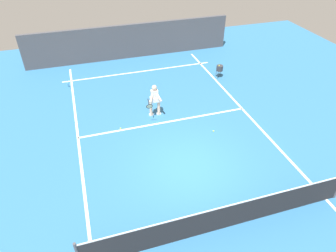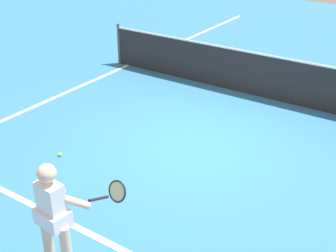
{
  "view_description": "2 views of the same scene",
  "coord_description": "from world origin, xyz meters",
  "px_view_note": "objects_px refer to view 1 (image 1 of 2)",
  "views": [
    {
      "loc": [
        3.2,
        7.76,
        7.98
      ],
      "look_at": [
        0.4,
        -1.29,
        1.06
      ],
      "focal_mm": 32.83,
      "sensor_mm": 36.0,
      "label": 1
    },
    {
      "loc": [
        3.77,
        -6.44,
        4.17
      ],
      "look_at": [
        0.25,
        -1.24,
        0.99
      ],
      "focal_mm": 48.6,
      "sensor_mm": 36.0,
      "label": 2
    }
  ],
  "objects_px": {
    "tennis_ball_mid": "(84,248)",
    "water_bottle": "(68,85)",
    "ball_hopper": "(220,68)",
    "tennis_player": "(155,99)",
    "tennis_ball_near": "(213,131)",
    "tennis_ball_far": "(121,128)"
  },
  "relations": [
    {
      "from": "tennis_ball_mid",
      "to": "water_bottle",
      "type": "bearing_deg",
      "value": -89.95
    },
    {
      "from": "tennis_player",
      "to": "tennis_ball_far",
      "type": "distance_m",
      "value": 1.98
    },
    {
      "from": "tennis_ball_mid",
      "to": "ball_hopper",
      "type": "height_order",
      "value": "ball_hopper"
    },
    {
      "from": "tennis_ball_near",
      "to": "tennis_ball_mid",
      "type": "xyz_separation_m",
      "value": [
        5.79,
        3.98,
        0.0
      ]
    },
    {
      "from": "tennis_ball_mid",
      "to": "water_bottle",
      "type": "relative_size",
      "value": 0.28
    },
    {
      "from": "ball_hopper",
      "to": "water_bottle",
      "type": "distance_m",
      "value": 8.28
    },
    {
      "from": "tennis_player",
      "to": "tennis_ball_mid",
      "type": "distance_m",
      "value": 7.05
    },
    {
      "from": "tennis_ball_mid",
      "to": "tennis_ball_far",
      "type": "height_order",
      "value": "same"
    },
    {
      "from": "tennis_player",
      "to": "tennis_ball_near",
      "type": "height_order",
      "value": "tennis_player"
    },
    {
      "from": "ball_hopper",
      "to": "tennis_ball_mid",
      "type": "bearing_deg",
      "value": 46.42
    },
    {
      "from": "tennis_player",
      "to": "water_bottle",
      "type": "height_order",
      "value": "tennis_player"
    },
    {
      "from": "tennis_ball_mid",
      "to": "ball_hopper",
      "type": "relative_size",
      "value": 0.09
    },
    {
      "from": "tennis_ball_near",
      "to": "tennis_ball_far",
      "type": "relative_size",
      "value": 1.0
    },
    {
      "from": "tennis_ball_near",
      "to": "ball_hopper",
      "type": "relative_size",
      "value": 0.09
    },
    {
      "from": "tennis_ball_far",
      "to": "water_bottle",
      "type": "relative_size",
      "value": 0.28
    },
    {
      "from": "tennis_player",
      "to": "water_bottle",
      "type": "distance_m",
      "value": 5.49
    },
    {
      "from": "tennis_ball_near",
      "to": "water_bottle",
      "type": "xyz_separation_m",
      "value": [
        5.79,
        -5.92,
        0.09
      ]
    },
    {
      "from": "tennis_ball_mid",
      "to": "water_bottle",
      "type": "xyz_separation_m",
      "value": [
        0.01,
        -9.9,
        0.09
      ]
    },
    {
      "from": "tennis_ball_far",
      "to": "ball_hopper",
      "type": "distance_m",
      "value": 6.97
    },
    {
      "from": "tennis_ball_mid",
      "to": "tennis_ball_far",
      "type": "distance_m",
      "value": 5.71
    },
    {
      "from": "tennis_ball_far",
      "to": "tennis_player",
      "type": "bearing_deg",
      "value": -160.96
    },
    {
      "from": "tennis_ball_near",
      "to": "tennis_ball_far",
      "type": "height_order",
      "value": "same"
    }
  ]
}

